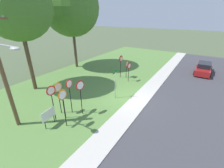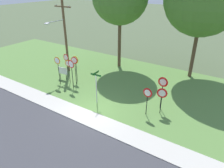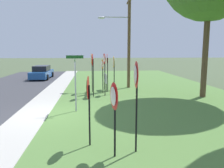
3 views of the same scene
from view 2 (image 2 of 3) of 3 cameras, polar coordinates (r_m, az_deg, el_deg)
name	(u,v)px [view 2 (image 2 of 3)]	position (r m, az deg, el deg)	size (l,w,h in m)	color
ground_plane	(92,112)	(16.00, -5.52, -7.70)	(160.00, 160.00, 0.00)	#4C5B3D
road_asphalt	(42,150)	(13.46, -18.80, -17.04)	(44.00, 6.40, 0.01)	#3D3D42
sidewalk_strip	(85,117)	(15.48, -7.37, -8.98)	(44.00, 1.60, 0.06)	#BCB7AD
grass_median	(130,83)	(20.34, 4.94, 0.37)	(44.00, 12.00, 0.04)	#567F3D
stop_sign_near_left	(71,68)	(18.73, -11.19, 4.38)	(0.74, 0.12, 2.75)	black
stop_sign_near_right	(66,61)	(20.52, -12.51, 6.11)	(0.67, 0.10, 2.73)	black
stop_sign_far_left	(75,65)	(19.44, -10.30, 5.25)	(0.67, 0.14, 2.77)	black
stop_sign_far_center	(58,65)	(19.82, -14.80, 5.18)	(0.69, 0.10, 2.75)	black
stop_sign_far_right	(68,67)	(19.99, -12.00, 4.71)	(0.63, 0.13, 2.34)	black
stop_sign_center_tall	(76,63)	(20.25, -10.03, 5.74)	(0.72, 0.09, 2.56)	black
yield_sign_near_left	(163,85)	(15.71, 13.85, -0.39)	(0.77, 0.11, 2.68)	black
yield_sign_near_right	(162,95)	(15.30, 13.66, -3.05)	(0.76, 0.17, 2.12)	black
yield_sign_far_left	(147,95)	(14.93, 9.77, -3.11)	(0.73, 0.12, 2.21)	black
street_name_post	(96,85)	(16.22, -4.39, -0.22)	(0.96, 0.82, 2.74)	#9EA0A8
utility_pole	(64,33)	(22.16, -13.21, 13.51)	(2.10, 2.57, 7.64)	brown
notice_board	(63,71)	(21.26, -13.50, 3.44)	(1.10, 0.14, 1.25)	black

